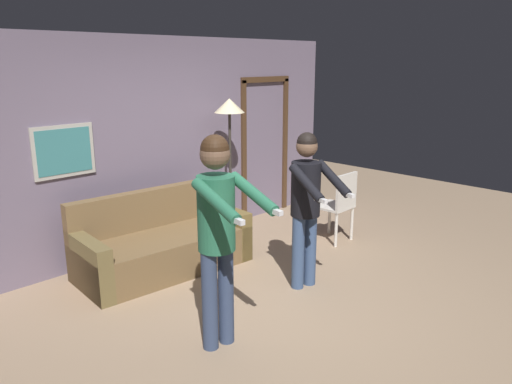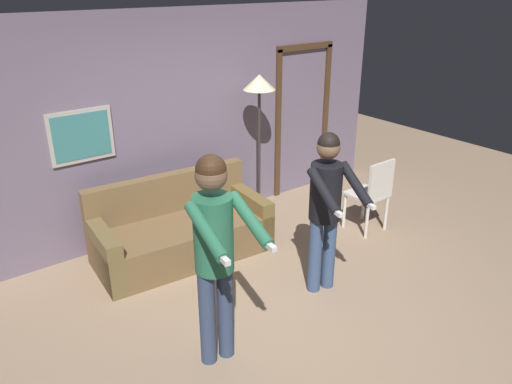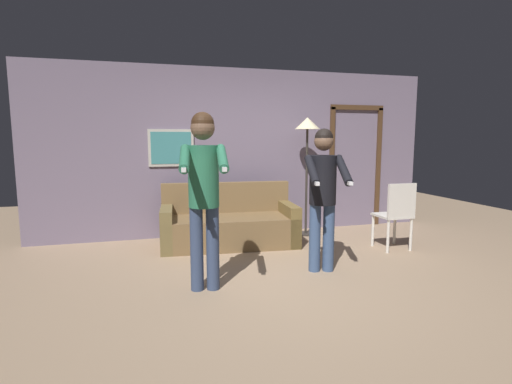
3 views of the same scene
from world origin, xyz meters
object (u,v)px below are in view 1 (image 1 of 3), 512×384
couch (162,246)px  torchiere_lamp (230,119)px  person_standing_right (307,197)px  dining_chair_distant (339,203)px  person_standing_left (218,222)px

couch → torchiere_lamp: torchiere_lamp is taller
person_standing_right → dining_chair_distant: 1.52m
torchiere_lamp → person_standing_right: torchiere_lamp is taller
torchiere_lamp → person_standing_right: (-0.52, -1.70, -0.61)m
dining_chair_distant → person_standing_left: bearing=-164.6°
dining_chair_distant → person_standing_right: bearing=-158.3°
person_standing_left → person_standing_right: person_standing_left is taller
person_standing_left → couch: bearing=70.3°
person_standing_right → dining_chair_distant: person_standing_right is taller
couch → dining_chair_distant: (2.13, -0.91, 0.25)m
couch → person_standing_right: person_standing_right is taller
torchiere_lamp → person_standing_left: bearing=-134.7°
torchiere_lamp → person_standing_right: bearing=-107.0°
person_standing_left → dining_chair_distant: (2.73, 0.75, -0.56)m
person_standing_left → dining_chair_distant: 2.88m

